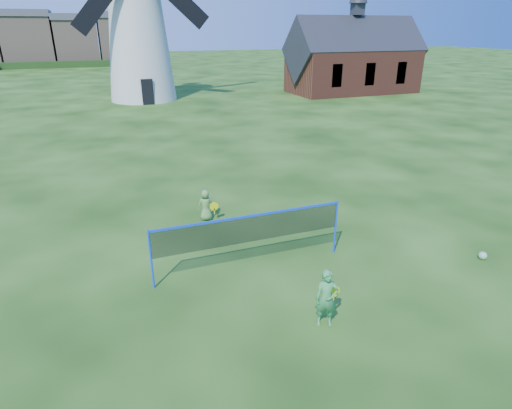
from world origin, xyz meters
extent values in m
plane|color=black|center=(0.00, 0.00, 0.00)|extent=(220.00, 220.00, 0.00)
cube|color=black|center=(0.75, 26.72, 1.02)|extent=(0.92, 0.11, 2.03)
cube|color=black|center=(0.75, 27.28, 4.62)|extent=(0.65, 0.11, 0.83)
cube|color=black|center=(0.75, 27.72, 7.58)|extent=(0.55, 0.11, 0.74)
cube|color=brown|center=(20.19, 27.10, 1.95)|extent=(11.71, 5.85, 3.90)
cube|color=#2D3035|center=(20.19, 27.10, 3.90)|extent=(12.29, 5.96, 5.96)
cube|color=#2D3035|center=(20.19, 27.10, 7.37)|extent=(0.98, 0.98, 0.98)
cube|color=black|center=(16.77, 24.23, 1.95)|extent=(0.98, 0.10, 1.95)
cube|color=black|center=(20.19, 24.23, 1.95)|extent=(0.98, 0.10, 1.95)
cube|color=black|center=(23.60, 24.23, 1.95)|extent=(0.98, 0.10, 1.95)
cylinder|color=blue|center=(-2.72, -0.19, 0.78)|extent=(0.05, 0.05, 1.55)
cylinder|color=blue|center=(2.28, -0.19, 0.78)|extent=(0.05, 0.05, 1.55)
cube|color=black|center=(-0.22, -0.19, 1.15)|extent=(5.00, 0.02, 0.70)
cube|color=blue|center=(-0.22, -0.19, 1.52)|extent=(5.00, 0.02, 0.06)
imported|color=#3C974E|center=(0.50, -2.86, 0.65)|extent=(0.56, 0.47, 1.30)
cylinder|color=#F4FC0D|center=(0.78, -2.68, 0.64)|extent=(0.28, 0.02, 0.28)
cube|color=#F4FC0D|center=(0.78, -2.68, 0.47)|extent=(0.03, 0.02, 0.20)
imported|color=#5D9447|center=(-0.52, 3.22, 0.52)|extent=(0.55, 0.39, 1.04)
cylinder|color=#F4FC0D|center=(-0.30, 3.00, 0.53)|extent=(0.28, 0.02, 0.28)
cube|color=#F4FC0D|center=(-0.30, 3.00, 0.36)|extent=(0.03, 0.02, 0.20)
sphere|color=green|center=(5.89, -1.97, 0.11)|extent=(0.22, 0.22, 0.22)
cube|color=tan|center=(-11.78, 72.00, 3.69)|extent=(7.25, 8.00, 7.38)
cube|color=#4C4C54|center=(-11.78, 72.00, 7.88)|extent=(7.55, 8.40, 1.00)
cube|color=tan|center=(-4.63, 72.00, 3.43)|extent=(6.46, 8.00, 6.86)
cube|color=#4C4C54|center=(-4.63, 72.00, 7.36)|extent=(6.76, 8.40, 1.00)
cube|color=tan|center=(2.44, 72.00, 3.62)|extent=(7.06, 8.00, 7.24)
cube|color=#4C4C54|center=(2.44, 72.00, 7.74)|extent=(7.36, 8.40, 1.00)
camera|label=1|loc=(-3.49, -9.22, 5.87)|focal=29.70mm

